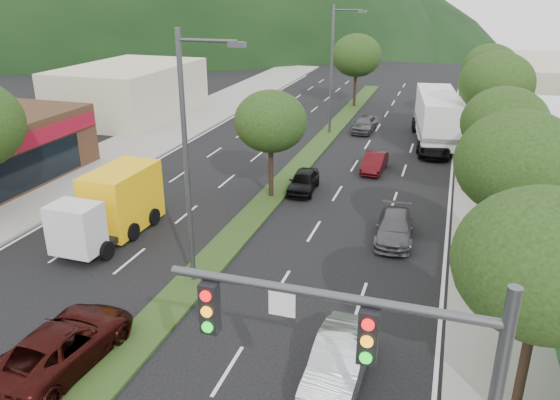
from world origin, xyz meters
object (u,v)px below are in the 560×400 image
(car_queue_d, at_px, (435,146))
(box_truck, at_px, (114,207))
(traffic_signal, at_px, (401,389))
(tree_med_near, at_px, (271,122))
(tree_r_e, at_px, (490,68))
(tree_med_far, at_px, (357,55))
(motorhome, at_px, (437,116))
(car_queue_e, at_px, (365,124))
(tree_r_d, at_px, (496,83))
(sedan_silver, at_px, (339,360))
(tree_r_b, at_px, (519,163))
(car_queue_a, at_px, (303,181))
(tree_r_c, at_px, (504,123))
(suv_maroon, at_px, (63,344))
(tree_r_a, at_px, (544,264))
(car_queue_c, at_px, (375,162))
(streetlight_near, at_px, (190,151))
(car_queue_b, at_px, (394,228))
(streetlight_mid, at_px, (334,64))

(car_queue_d, relative_size, box_truck, 0.72)
(traffic_signal, relative_size, tree_med_near, 1.16)
(tree_r_e, distance_m, tree_med_far, 12.65)
(motorhome, bearing_deg, box_truck, -129.57)
(car_queue_e, bearing_deg, tree_r_d, -21.93)
(sedan_silver, bearing_deg, box_truck, 152.51)
(tree_r_b, relative_size, tree_med_near, 1.15)
(tree_r_d, bearing_deg, tree_r_b, -90.00)
(car_queue_a, bearing_deg, tree_r_c, -0.80)
(sedan_silver, bearing_deg, suv_maroon, -165.48)
(tree_med_far, xyz_separation_m, box_truck, (-5.59, -33.04, -3.53))
(tree_r_b, relative_size, tree_r_c, 1.07)
(tree_r_a, relative_size, tree_r_e, 0.99)
(traffic_signal, relative_size, car_queue_c, 1.93)
(tree_r_a, relative_size, suv_maroon, 1.27)
(tree_r_e, distance_m, car_queue_a, 23.41)
(tree_r_e, relative_size, box_truck, 1.05)
(car_queue_a, relative_size, car_queue_e, 0.93)
(suv_maroon, relative_size, car_queue_c, 1.44)
(tree_r_c, bearing_deg, tree_r_e, 90.00)
(tree_r_b, relative_size, tree_med_far, 1.00)
(car_queue_d, bearing_deg, tree_med_far, 119.07)
(car_queue_e, bearing_deg, box_truck, -105.45)
(tree_r_d, bearing_deg, tree_med_near, -135.00)
(traffic_signal, height_order, car_queue_d, traffic_signal)
(streetlight_near, xyz_separation_m, car_queue_c, (4.73, 16.51, -4.99))
(tree_r_d, relative_size, sedan_silver, 1.64)
(car_queue_b, bearing_deg, tree_r_e, 75.63)
(car_queue_d, bearing_deg, streetlight_near, -112.31)
(car_queue_c, relative_size, motorhome, 0.36)
(suv_maroon, bearing_deg, car_queue_d, -106.80)
(tree_r_d, height_order, tree_r_e, tree_r_d)
(tree_r_d, distance_m, motorhome, 5.84)
(car_queue_b, bearing_deg, tree_r_c, 45.74)
(traffic_signal, bearing_deg, tree_med_near, 114.80)
(streetlight_near, bearing_deg, tree_r_e, 69.77)
(car_queue_c, bearing_deg, car_queue_d, 56.66)
(tree_r_e, relative_size, sedan_silver, 1.54)
(suv_maroon, bearing_deg, sedan_silver, -163.97)
(tree_med_far, xyz_separation_m, car_queue_c, (4.93, -19.49, -4.41))
(box_truck, bearing_deg, car_queue_d, -126.37)
(suv_maroon, xyz_separation_m, box_truck, (-3.97, 8.96, 0.75))
(tree_r_c, bearing_deg, car_queue_b, -130.20)
(tree_med_far, relative_size, car_queue_e, 1.76)
(tree_med_near, bearing_deg, tree_med_far, 90.00)
(streetlight_mid, xyz_separation_m, car_queue_e, (2.42, 1.51, -4.91))
(car_queue_c, bearing_deg, car_queue_b, -74.35)
(box_truck, xyz_separation_m, motorhome, (13.89, 22.23, 0.50))
(tree_r_a, bearing_deg, tree_r_c, 90.00)
(tree_r_c, bearing_deg, tree_r_a, -90.00)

